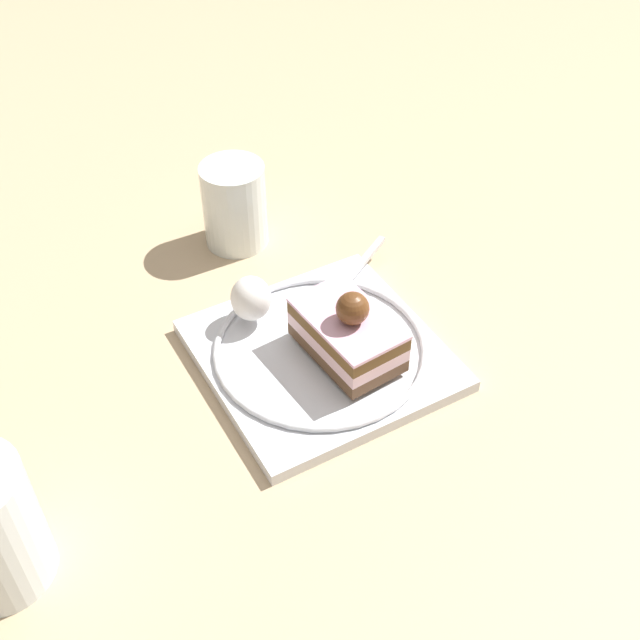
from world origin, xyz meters
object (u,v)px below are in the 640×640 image
object	(u,v)px
dessert_plate	(320,353)
cake_slice	(348,332)
whipped_cream_dollop	(251,298)
drink_glass_near	(235,208)
fork	(349,278)

from	to	relation	value
dessert_plate	cake_slice	distance (m)	0.04
cake_slice	whipped_cream_dollop	xyz separation A→B (m)	(0.09, 0.03, -0.00)
dessert_plate	drink_glass_near	world-z (taller)	drink_glass_near
drink_glass_near	fork	bearing A→B (deg)	-167.12
whipped_cream_dollop	dessert_plate	bearing A→B (deg)	-162.15
fork	drink_glass_near	bearing A→B (deg)	12.88
fork	whipped_cream_dollop	bearing A→B (deg)	79.16
cake_slice	drink_glass_near	distance (m)	0.21
cake_slice	fork	bearing A→B (deg)	-43.01
dessert_plate	fork	distance (m)	0.09
cake_slice	dessert_plate	bearing A→B (deg)	33.35
fork	drink_glass_near	size ratio (longest dim) A/B	1.43
cake_slice	fork	size ratio (longest dim) A/B	0.81
dessert_plate	whipped_cream_dollop	distance (m)	0.08
cake_slice	fork	world-z (taller)	cake_slice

